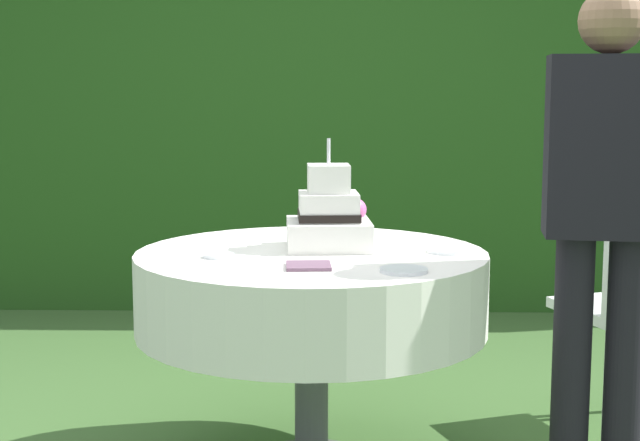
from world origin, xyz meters
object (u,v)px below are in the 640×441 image
wedding_cake (329,218)px  garden_chair (635,295)px  serving_plate_left (404,270)px  napkin_stack (309,266)px  serving_plate_near (448,251)px  serving_plate_far (219,256)px  cake_table (311,292)px  standing_person (604,211)px

wedding_cake → garden_chair: 1.20m
wedding_cake → serving_plate_left: wedding_cake is taller
wedding_cake → napkin_stack: (-0.06, -0.36, -0.10)m
serving_plate_left → napkin_stack: (-0.28, 0.07, -0.00)m
serving_plate_near → serving_plate_left: bearing=-116.3°
serving_plate_near → serving_plate_left: same height
serving_plate_far → serving_plate_left: 0.62m
wedding_cake → napkin_stack: bearing=-99.4°
cake_table → standing_person: bearing=-13.0°
serving_plate_left → napkin_stack: size_ratio=1.06×
serving_plate_far → serving_plate_left: bearing=-21.9°
standing_person → serving_plate_left: bearing=-167.9°
serving_plate_far → cake_table: bearing=20.4°
napkin_stack → serving_plate_near: bearing=31.4°
serving_plate_near → garden_chair: garden_chair is taller
wedding_cake → serving_plate_near: 0.41m
wedding_cake → serving_plate_left: (0.23, -0.42, -0.10)m
cake_table → serving_plate_left: (0.28, -0.34, 0.14)m
standing_person → wedding_cake: bearing=161.0°
cake_table → serving_plate_far: size_ratio=11.40×
cake_table → napkin_stack: bearing=-89.9°
serving_plate_near → garden_chair: 0.84m
napkin_stack → garden_chair: 1.36m
garden_chair → standing_person: (-0.28, -0.57, 0.39)m
cake_table → garden_chair: (1.19, 0.36, -0.09)m
napkin_stack → standing_person: 0.92m
serving_plate_near → garden_chair: (0.73, 0.36, -0.23)m
serving_plate_near → standing_person: 0.52m
serving_plate_near → cake_table: bearing=-179.8°
serving_plate_left → standing_person: 0.65m
serving_plate_near → napkin_stack: bearing=-148.6°
cake_table → napkin_stack: (0.00, -0.28, 0.14)m
standing_person → garden_chair: bearing=63.4°
wedding_cake → serving_plate_far: wedding_cake is taller
cake_table → garden_chair: garden_chair is taller
serving_plate_left → napkin_stack: bearing=167.0°
serving_plate_far → napkin_stack: size_ratio=0.76×
serving_plate_left → standing_person: size_ratio=0.09×
serving_plate_left → garden_chair: (0.90, 0.70, -0.23)m
cake_table → serving_plate_near: (0.45, 0.00, 0.14)m
serving_plate_far → napkin_stack: 0.34m
cake_table → serving_plate_left: 0.47m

